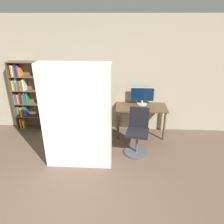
# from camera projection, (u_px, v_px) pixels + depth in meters

# --- Properties ---
(wall_back) EXTENTS (8.00, 0.06, 2.70)m
(wall_back) POSITION_uv_depth(u_px,v_px,m) (90.00, 76.00, 5.13)
(wall_back) COLOR tan
(wall_back) RESTS_ON ground
(desk) EXTENTS (1.17, 0.58, 0.73)m
(desk) POSITION_uv_depth(u_px,v_px,m) (141.00, 111.00, 5.07)
(desk) COLOR brown
(desk) RESTS_ON ground
(monitor) EXTENTS (0.55, 0.24, 0.41)m
(monitor) POSITION_uv_depth(u_px,v_px,m) (142.00, 96.00, 5.08)
(monitor) COLOR #B7B7BC
(monitor) RESTS_ON desk
(office_chair) EXTENTS (0.52, 0.52, 0.96)m
(office_chair) POSITION_uv_depth(u_px,v_px,m) (138.00, 135.00, 4.49)
(office_chair) COLOR #4C4C51
(office_chair) RESTS_ON ground
(bookshelf) EXTENTS (0.66, 0.26, 1.70)m
(bookshelf) POSITION_uv_depth(u_px,v_px,m) (25.00, 95.00, 5.29)
(bookshelf) COLOR brown
(bookshelf) RESTS_ON ground
(mattress_near) EXTENTS (1.23, 0.28, 1.97)m
(mattress_near) POSITION_uv_depth(u_px,v_px,m) (77.00, 118.00, 3.86)
(mattress_near) COLOR silver
(mattress_near) RESTS_ON ground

